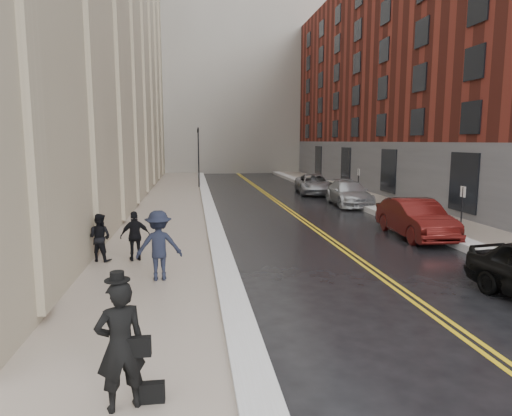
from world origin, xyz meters
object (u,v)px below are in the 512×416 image
object	(u,v)px
pedestrian_a	(100,237)
pedestrian_c	(135,236)
car_silver_near	(349,193)
car_maroon	(416,218)
pedestrian_main	(120,346)
pedestrian_b	(159,245)
car_silver_far	(314,184)

from	to	relation	value
pedestrian_a	pedestrian_c	xyz separation A→B (m)	(1.15, -0.09, 0.03)
pedestrian_c	car_silver_near	bearing A→B (deg)	-147.15
car_silver_near	pedestrian_c	size ratio (longest dim) A/B	3.20
car_maroon	pedestrian_a	xyz separation A→B (m)	(-12.42, -2.75, 0.13)
car_maroon	pedestrian_main	bearing A→B (deg)	-130.15
car_silver_near	pedestrian_c	distance (m)	17.26
pedestrian_main	pedestrian_a	size ratio (longest dim) A/B	1.24
pedestrian_b	pedestrian_c	xyz separation A→B (m)	(-0.93, 2.26, -0.17)
car_maroon	pedestrian_b	bearing A→B (deg)	-151.67
car_maroon	car_silver_near	xyz separation A→B (m)	(0.49, 9.80, -0.05)
pedestrian_main	pedestrian_c	xyz separation A→B (m)	(-0.82, 8.66, -0.16)
car_silver_near	pedestrian_c	world-z (taller)	pedestrian_c
pedestrian_a	car_maroon	bearing A→B (deg)	-144.80
car_silver_far	pedestrian_main	distance (m)	29.69
car_maroon	pedestrian_main	distance (m)	15.54
car_silver_far	pedestrian_c	world-z (taller)	pedestrian_c
car_silver_far	pedestrian_a	xyz separation A→B (m)	(-12.39, -19.05, 0.19)
car_silver_far	pedestrian_main	size ratio (longest dim) A/B	2.76
car_maroon	pedestrian_b	distance (m)	11.53
pedestrian_main	car_silver_far	bearing A→B (deg)	-131.20
pedestrian_a	pedestrian_c	bearing A→B (deg)	-161.52
pedestrian_c	car_silver_far	bearing A→B (deg)	-134.64
pedestrian_a	pedestrian_c	distance (m)	1.15
car_maroon	car_silver_far	distance (m)	16.30
car_silver_near	pedestrian_main	distance (m)	23.94
pedestrian_main	pedestrian_b	distance (m)	6.40
pedestrian_b	pedestrian_main	bearing A→B (deg)	85.52
pedestrian_main	pedestrian_b	size ratio (longest dim) A/B	0.99
car_silver_near	pedestrian_a	xyz separation A→B (m)	(-12.90, -12.55, 0.18)
car_silver_near	pedestrian_a	distance (m)	18.00
car_maroon	car_silver_far	bearing A→B (deg)	92.24
pedestrian_b	pedestrian_c	distance (m)	2.45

